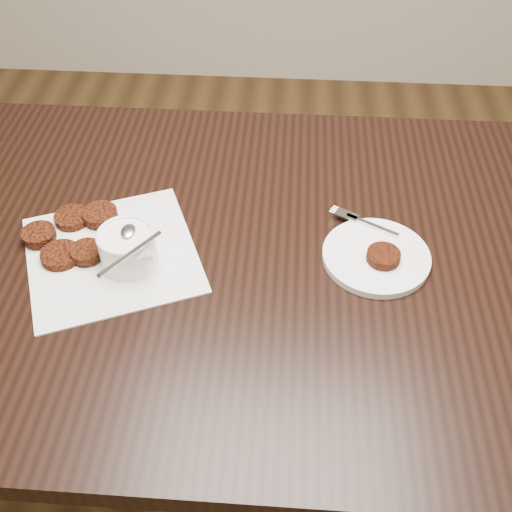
{
  "coord_description": "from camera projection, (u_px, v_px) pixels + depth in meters",
  "views": [
    {
      "loc": [
        0.01,
        -0.71,
        1.5
      ],
      "look_at": [
        -0.04,
        -0.02,
        0.8
      ],
      "focal_mm": 42.84,
      "sensor_mm": 36.0,
      "label": 1
    }
  ],
  "objects": [
    {
      "name": "table",
      "position": [
        257.0,
        373.0,
        1.33
      ],
      "size": [
        1.38,
        0.89,
        0.75
      ],
      "primitive_type": "cube",
      "color": "black",
      "rests_on": "floor"
    },
    {
      "name": "plate_with_patty",
      "position": [
        377.0,
        254.0,
        1.04
      ],
      "size": [
        0.25,
        0.25,
        0.03
      ],
      "primitive_type": null,
      "rotation": [
        0.0,
        0.0,
        -0.51
      ],
      "color": "white",
      "rests_on": "table"
    },
    {
      "name": "napkin",
      "position": [
        112.0,
        254.0,
        1.05
      ],
      "size": [
        0.37,
        0.37,
        0.0
      ],
      "primitive_type": "cube",
      "rotation": [
        0.0,
        0.0,
        0.4
      ],
      "color": "white",
      "rests_on": "table"
    },
    {
      "name": "patty_cluster",
      "position": [
        78.0,
        239.0,
        1.06
      ],
      "size": [
        0.27,
        0.27,
        0.02
      ],
      "primitive_type": null,
      "rotation": [
        0.0,
        0.0,
        0.29
      ],
      "color": "#5B1F0B",
      "rests_on": "napkin"
    },
    {
      "name": "sauce_ramekin",
      "position": [
        125.0,
        234.0,
        0.99
      ],
      "size": [
        0.17,
        0.17,
        0.13
      ],
      "primitive_type": null,
      "rotation": [
        0.0,
        0.0,
        -0.42
      ],
      "color": "white",
      "rests_on": "napkin"
    },
    {
      "name": "floor",
      "position": [
        273.0,
        472.0,
        1.56
      ],
      "size": [
        4.0,
        4.0,
        0.0
      ],
      "primitive_type": "plane",
      "color": "brown",
      "rests_on": "ground"
    }
  ]
}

